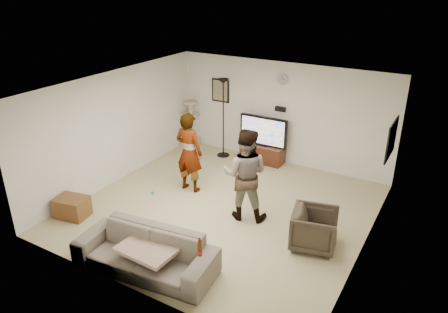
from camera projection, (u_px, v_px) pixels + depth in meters
The scene contains 24 objects.
floor at pixel (224, 209), 8.56m from camera, with size 5.50×5.50×0.02m, color tan.
ceiling at pixel (224, 87), 7.55m from camera, with size 5.50×5.50×0.02m, color white.
wall_back at pixel (281, 114), 10.23m from camera, with size 5.50×0.04×2.50m, color silver.
wall_front at pixel (124, 218), 5.88m from camera, with size 5.50×0.04×2.50m, color silver.
wall_left at pixel (117, 127), 9.33m from camera, with size 0.04×5.50×2.50m, color silver.
wall_right at pixel (371, 185), 6.78m from camera, with size 0.04×5.50×2.50m, color silver.
wall_clock at pixel (283, 79), 9.87m from camera, with size 0.26×0.26×0.04m, color white.
wall_speaker at pixel (280, 109), 10.13m from camera, with size 0.25×0.10×0.10m, color black.
picture_back at pixel (220, 91), 10.87m from camera, with size 0.42×0.03×0.52m, color #716B50.
picture_right at pixel (391, 139), 7.96m from camera, with size 0.03×0.78×0.62m, color #FFE066.
tv_stand at pixel (262, 153), 10.61m from camera, with size 1.08×0.45×0.45m, color #37190D.
console_box at pixel (253, 165), 10.39m from camera, with size 0.40×0.30×0.07m, color #AEAEB8.
tv at pixel (263, 131), 10.37m from camera, with size 1.23×0.08×0.73m, color black.
tv_screen at pixel (263, 131), 10.34m from camera, with size 1.13×0.01×0.64m, color gold.
floor_lamp at pixel (223, 119), 10.63m from camera, with size 0.32×0.32×2.02m, color black.
cat_tree at pixel (190, 123), 11.44m from camera, with size 0.41×0.41×1.29m, color tan.
person_left at pixel (189, 152), 8.97m from camera, with size 0.64×0.42×1.76m, color #ABABAB.
person_right at pixel (245, 175), 7.92m from camera, with size 0.88×0.69×1.81m, color teal.
sofa at pixel (145, 252), 6.67m from camera, with size 2.27×0.89×0.66m, color #635C52.
throw_blanket at pixel (149, 248), 6.58m from camera, with size 0.90×0.70×0.06m, color tan.
beer_bottle at pixel (200, 248), 6.00m from camera, with size 0.06×0.06×0.25m, color #4A1F06.
armchair at pixel (314, 229), 7.24m from camera, with size 0.75×0.77×0.70m, color #342D23.
side_table at pixel (72, 207), 8.20m from camera, with size 0.60×0.45×0.40m, color #57361B.
toy_ball at pixel (153, 193), 9.10m from camera, with size 0.06×0.06×0.06m, color #169E7B.
Camera 1 is at (3.75, -6.41, 4.38)m, focal length 33.88 mm.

